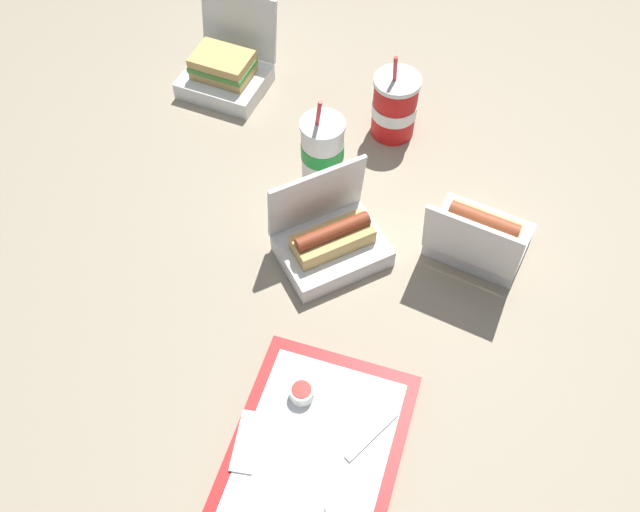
% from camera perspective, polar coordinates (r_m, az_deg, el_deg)
% --- Properties ---
extents(ground_plane, '(3.20, 3.20, 0.00)m').
position_cam_1_polar(ground_plane, '(1.31, -0.14, -1.35)').
color(ground_plane, gray).
extents(food_tray, '(0.40, 0.30, 0.01)m').
position_cam_1_polar(food_tray, '(1.14, -0.61, -15.99)').
color(food_tray, red).
rests_on(food_tray, ground_plane).
extents(cake_container, '(0.11, 0.11, 0.08)m').
position_cam_1_polar(cake_container, '(1.08, -2.75, -19.27)').
color(cake_container, black).
rests_on(cake_container, food_tray).
extents(ketchup_cup, '(0.04, 0.04, 0.02)m').
position_cam_1_polar(ketchup_cup, '(1.16, -1.48, -10.85)').
color(ketchup_cup, white).
rests_on(ketchup_cup, food_tray).
extents(napkin_stack, '(0.10, 0.10, 0.00)m').
position_cam_1_polar(napkin_stack, '(1.14, -4.23, -14.81)').
color(napkin_stack, white).
rests_on(napkin_stack, food_tray).
extents(plastic_fork, '(0.10, 0.07, 0.00)m').
position_cam_1_polar(plastic_fork, '(1.15, 4.16, -14.12)').
color(plastic_fork, white).
rests_on(plastic_fork, food_tray).
extents(clamshell_hotdog_corner, '(0.23, 0.24, 0.18)m').
position_cam_1_polar(clamshell_hotdog_corner, '(1.30, 0.84, 1.20)').
color(clamshell_hotdog_corner, white).
rests_on(clamshell_hotdog_corner, ground_plane).
extents(clamshell_sandwich_left, '(0.21, 0.21, 0.18)m').
position_cam_1_polar(clamshell_sandwich_left, '(1.63, -7.55, 14.54)').
color(clamshell_sandwich_left, white).
rests_on(clamshell_sandwich_left, ground_plane).
extents(clamshell_hotdog_center, '(0.21, 0.21, 0.17)m').
position_cam_1_polar(clamshell_hotdog_center, '(1.34, 12.57, 1.54)').
color(clamshell_hotdog_center, white).
rests_on(clamshell_hotdog_center, ground_plane).
extents(soda_cup_back, '(0.09, 0.09, 0.22)m').
position_cam_1_polar(soda_cup_back, '(1.39, 0.19, 8.30)').
color(soda_cup_back, white).
rests_on(soda_cup_back, ground_plane).
extents(soda_cup_left, '(0.10, 0.10, 0.20)m').
position_cam_1_polar(soda_cup_left, '(1.50, 5.99, 11.83)').
color(soda_cup_left, red).
rests_on(soda_cup_left, ground_plane).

